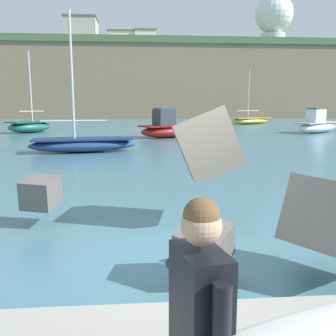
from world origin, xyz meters
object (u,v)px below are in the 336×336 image
(radar_dome, at_px, (274,17))
(station_building_west, at_px, (145,42))
(boat_near_left, at_px, (30,126))
(boat_near_right, at_px, (318,125))
(boat_near_centre, at_px, (167,128))
(boat_mid_left, at_px, (83,144))
(boat_mid_right, at_px, (250,120))
(station_building_east, at_px, (124,43))
(station_building_central, at_px, (82,32))

(radar_dome, distance_m, station_building_west, 28.87)
(boat_near_left, bearing_deg, boat_near_right, -4.93)
(boat_near_centre, bearing_deg, boat_mid_left, -121.32)
(boat_near_centre, distance_m, station_building_west, 63.25)
(boat_mid_right, height_order, station_building_east, station_building_east)
(radar_dome, bearing_deg, boat_near_centre, -117.69)
(boat_mid_left, relative_size, boat_mid_right, 1.04)
(boat_mid_right, bearing_deg, boat_near_centre, -122.95)
(boat_near_centre, xyz_separation_m, boat_near_right, (13.68, 3.75, -0.01))
(station_building_west, bearing_deg, station_building_central, -142.77)
(boat_near_left, xyz_separation_m, boat_near_centre, (11.83, -5.95, 0.13))
(boat_mid_left, bearing_deg, boat_mid_right, 57.55)
(boat_mid_left, xyz_separation_m, boat_mid_right, (17.32, 27.23, 0.01))
(boat_mid_right, bearing_deg, boat_near_right, -84.46)
(station_building_central, bearing_deg, station_building_west, 37.23)
(boat_near_right, xyz_separation_m, station_building_central, (-27.02, 47.54, 16.27))
(boat_near_right, height_order, station_building_west, station_building_west)
(boat_mid_right, bearing_deg, boat_mid_left, -122.45)
(boat_near_left, height_order, boat_near_centre, boat_near_left)
(boat_mid_left, relative_size, station_building_central, 1.08)
(boat_near_right, bearing_deg, station_building_west, 103.68)
(boat_near_right, height_order, radar_dome, radar_dome)
(boat_near_right, xyz_separation_m, boat_mid_left, (-18.78, -12.13, -0.24))
(boat_near_left, height_order, radar_dome, radar_dome)
(boat_mid_left, distance_m, station_building_east, 71.90)
(boat_near_centre, xyz_separation_m, station_building_central, (-13.34, 51.29, 16.26))
(station_building_central, distance_m, station_building_east, 13.18)
(boat_near_centre, distance_m, boat_near_right, 14.18)
(boat_mid_right, height_order, radar_dome, radar_dome)
(boat_near_left, relative_size, station_building_central, 1.08)
(station_building_west, xyz_separation_m, station_building_east, (-4.97, 0.50, -0.10))
(station_building_east, bearing_deg, boat_near_right, -71.89)
(station_building_central, xyz_separation_m, station_building_east, (8.07, 10.41, -0.38))
(boat_near_centre, xyz_separation_m, station_building_west, (-0.30, 61.20, 15.98))
(boat_mid_left, relative_size, station_building_east, 0.94)
(boat_near_left, distance_m, boat_mid_right, 27.29)
(station_building_central, bearing_deg, boat_near_right, -60.39)
(station_building_west, bearing_deg, boat_mid_left, -93.95)
(radar_dome, height_order, station_building_east, radar_dome)
(boat_near_centre, distance_m, boat_mid_right, 22.46)
(boat_near_right, bearing_deg, boat_mid_left, -147.14)
(boat_near_left, bearing_deg, station_building_central, 91.90)
(boat_near_centre, xyz_separation_m, boat_mid_left, (-5.10, -8.38, -0.25))
(station_building_east, bearing_deg, station_building_central, -127.80)
(station_building_east, bearing_deg, boat_near_left, -96.72)
(boat_mid_left, distance_m, station_building_west, 71.60)
(boat_near_right, bearing_deg, boat_near_left, 175.07)
(boat_mid_left, bearing_deg, radar_dome, 61.75)
(station_building_east, bearing_deg, radar_dome, -24.51)
(boat_near_right, xyz_separation_m, station_building_west, (-13.98, 57.45, 15.98))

